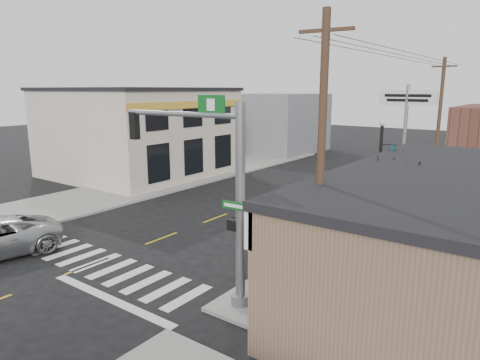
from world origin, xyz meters
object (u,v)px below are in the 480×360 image
Objects in this scene: guide_sign at (356,211)px; utility_pole_near at (321,168)px; lamp_post at (381,170)px; dance_center_sign at (406,115)px; fire_hydrant at (349,256)px; bare_tree at (399,167)px; utility_pole_far at (438,126)px; traffic_signal_pole at (220,182)px.

guide_sign is 6.03m from utility_pole_near.
dance_center_sign reaches higher than lamp_post.
dance_center_sign reaches higher than fire_hydrant.
lamp_post reaches higher than fire_hydrant.
bare_tree is at bearing -32.13° from guide_sign.
utility_pole_near is 1.02× the size of utility_pole_far.
utility_pole_far reaches higher than traffic_signal_pole.
bare_tree is at bearing 36.01° from fire_hydrant.
fire_hydrant is (0.30, -1.28, -1.49)m from guide_sign.
utility_pole_far is at bearing 96.27° from bare_tree.
utility_pole_near reaches higher than traffic_signal_pole.
dance_center_sign reaches higher than bare_tree.
fire_hydrant is 0.13× the size of lamp_post.
guide_sign is at bearing 68.69° from traffic_signal_pole.
lamp_post is 3.80m from bare_tree.
utility_pole_far is at bearing 90.64° from fire_hydrant.
fire_hydrant is 3.90m from bare_tree.
bare_tree is 5.12m from utility_pole_near.
fire_hydrant is (2.44, 4.93, -3.53)m from traffic_signal_pole.
utility_pole_near reaches higher than bare_tree.
utility_pole_near is (0.56, -4.06, 4.17)m from fire_hydrant.
fire_hydrant is 0.15× the size of bare_tree.
bare_tree is (1.71, -3.30, 0.79)m from lamp_post.
utility_pole_far is at bearing 86.77° from utility_pole_near.
traffic_signal_pole is 9.45m from lamp_post.
bare_tree is 0.57× the size of utility_pole_far.
lamp_post is at bearing -83.67° from utility_pole_far.
guide_sign is 0.41× the size of dance_center_sign.
traffic_signal_pole is 1.22× the size of lamp_post.
dance_center_sign is (1.26, 15.67, 1.35)m from traffic_signal_pole.
guide_sign is (2.14, 6.21, -2.04)m from traffic_signal_pole.
guide_sign is 0.33× the size of utility_pole_far.
traffic_signal_pole is 0.74× the size of utility_pole_near.
traffic_signal_pole is 19.66m from utility_pole_far.
guide_sign is 0.58× the size of bare_tree.
guide_sign reaches higher than fire_hydrant.
fire_hydrant is at bearing -98.21° from guide_sign.
guide_sign is at bearing -108.26° from lamp_post.
traffic_signal_pole reaches higher than bare_tree.
lamp_post is 1.08× the size of bare_tree.
utility_pole_near reaches higher than guide_sign.
dance_center_sign is 0.79× the size of utility_pole_near.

